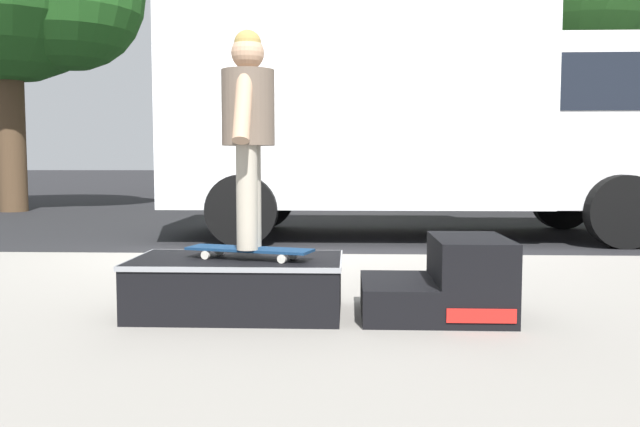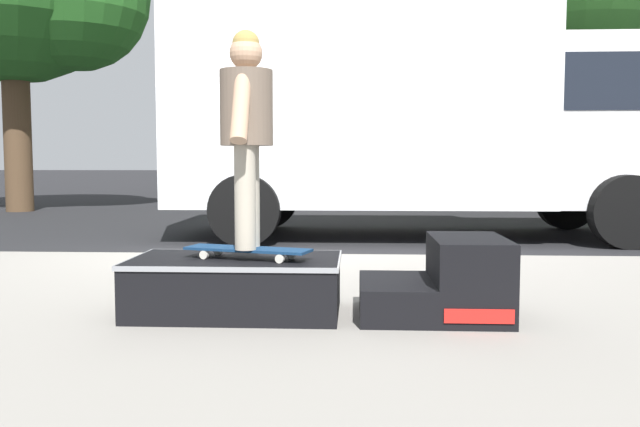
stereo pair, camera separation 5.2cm
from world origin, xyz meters
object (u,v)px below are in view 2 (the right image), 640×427
at_px(skater_kid, 247,121).
at_px(box_truck, 426,115).
at_px(kicker_ramp, 446,284).
at_px(skate_box, 236,283).
at_px(skateboard, 248,250).

relative_size(skater_kid, box_truck, 0.19).
bearing_deg(kicker_ramp, skate_box, 179.98).
bearing_deg(skate_box, skater_kid, -31.83).
height_order(skate_box, skateboard, skateboard).
height_order(skate_box, box_truck, box_truck).
bearing_deg(skateboard, box_truck, 73.22).
xyz_separation_m(skate_box, skateboard, (0.08, -0.05, 0.22)).
bearing_deg(kicker_ramp, skateboard, -177.63).
distance_m(kicker_ramp, skater_kid, 1.56).
height_order(skate_box, skater_kid, skater_kid).
relative_size(skate_box, box_truck, 0.19).
distance_m(skate_box, kicker_ramp, 1.29).
bearing_deg(box_truck, kicker_ramp, -94.56).
height_order(skateboard, skater_kid, skater_kid).
height_order(kicker_ramp, box_truck, box_truck).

